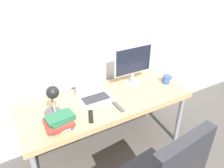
% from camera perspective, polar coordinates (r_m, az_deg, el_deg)
% --- Properties ---
extents(wall_back, '(8.00, 0.05, 2.60)m').
position_cam_1_polar(wall_back, '(2.34, -6.82, 13.15)').
color(wall_back, silver).
rests_on(wall_back, ground_plane).
extents(desk, '(1.76, 0.70, 0.71)m').
position_cam_1_polar(desk, '(2.29, -1.69, -5.18)').
color(desk, tan).
rests_on(desk, ground_plane).
extents(laptop, '(0.33, 0.25, 0.26)m').
position_cam_1_polar(laptop, '(2.25, -4.74, -2.53)').
color(laptop, silver).
rests_on(laptop, desk).
extents(monitor, '(0.47, 0.18, 0.45)m').
position_cam_1_polar(monitor, '(2.43, 5.52, 5.54)').
color(monitor, '#B7B7BC').
rests_on(monitor, desk).
extents(desk_lamp, '(0.16, 0.26, 0.35)m').
position_cam_1_polar(desk_lamp, '(1.93, -15.24, -3.44)').
color(desk_lamp, '#4C4C51').
rests_on(desk_lamp, desk).
extents(book_stack, '(0.26, 0.22, 0.13)m').
position_cam_1_polar(book_stack, '(1.91, -13.52, -9.57)').
color(book_stack, '#334C8C').
rests_on(book_stack, desk).
extents(tv_remote, '(0.10, 0.18, 0.02)m').
position_cam_1_polar(tv_remote, '(2.01, -5.52, -8.43)').
color(tv_remote, black).
rests_on(tv_remote, desk).
extents(media_remote, '(0.04, 0.17, 0.02)m').
position_cam_1_polar(media_remote, '(2.12, 1.61, -5.95)').
color(media_remote, '#4C4C51').
rests_on(media_remote, desk).
extents(mug, '(0.13, 0.09, 0.10)m').
position_cam_1_polar(mug, '(2.59, 14.03, 1.20)').
color(mug, '#385693').
rests_on(mug, desk).
extents(game_controller, '(0.16, 0.10, 0.04)m').
position_cam_1_polar(game_controller, '(1.91, -12.55, -11.12)').
color(game_controller, white).
rests_on(game_controller, desk).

